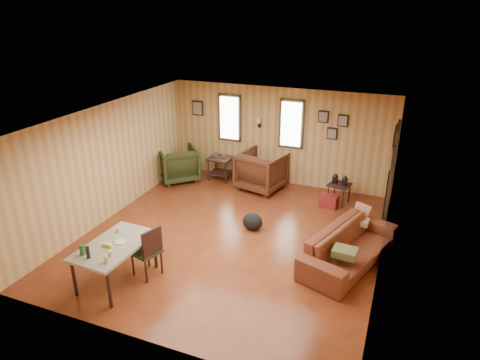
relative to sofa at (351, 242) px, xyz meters
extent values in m
cube|color=brown|center=(-2.24, 0.07, -0.44)|extent=(5.50, 6.00, 0.02)
cube|color=#997C5B|center=(-2.24, 0.07, 1.98)|extent=(5.50, 6.00, 0.02)
cube|color=tan|center=(-2.24, 3.08, 0.77)|extent=(5.50, 0.02, 2.40)
cube|color=tan|center=(-2.24, -2.94, 0.77)|extent=(5.50, 0.02, 2.40)
cube|color=tan|center=(-5.00, 0.07, 0.77)|extent=(0.02, 6.00, 2.40)
cube|color=tan|center=(0.52, 0.07, 0.77)|extent=(0.02, 6.00, 2.40)
cube|color=black|center=(-3.54, 3.04, 1.12)|extent=(0.60, 0.05, 1.20)
cube|color=#E0F2D1|center=(-3.54, 3.00, 1.12)|extent=(0.48, 0.04, 1.06)
cube|color=black|center=(-1.94, 3.04, 1.12)|extent=(0.60, 0.05, 1.20)
cube|color=#E0F2D1|center=(-1.94, 3.00, 1.12)|extent=(0.48, 0.04, 1.06)
cube|color=black|center=(-2.74, 3.02, 1.02)|extent=(0.07, 0.05, 0.12)
cylinder|color=silver|center=(-2.74, 2.96, 1.15)|extent=(0.07, 0.07, 0.14)
cube|color=black|center=(0.48, 2.02, 0.57)|extent=(0.06, 1.00, 2.05)
cube|color=black|center=(0.44, 2.02, 0.57)|extent=(0.04, 0.82, 1.90)
cube|color=black|center=(-1.19, 3.04, 1.37)|extent=(0.24, 0.04, 0.28)
cube|color=#9E998C|center=(-1.19, 3.01, 1.37)|extent=(0.19, 0.02, 0.22)
cube|color=black|center=(-0.74, 3.04, 1.32)|extent=(0.24, 0.04, 0.28)
cube|color=#9E998C|center=(-0.74, 3.01, 1.32)|extent=(0.19, 0.02, 0.22)
cube|color=black|center=(-0.96, 3.04, 0.99)|extent=(0.24, 0.04, 0.28)
cube|color=#9E998C|center=(-0.96, 3.01, 0.99)|extent=(0.19, 0.02, 0.22)
cube|color=black|center=(-4.44, 3.04, 1.29)|extent=(0.30, 0.04, 0.38)
cube|color=#9E998C|center=(-4.44, 3.01, 1.29)|extent=(0.24, 0.02, 0.31)
cube|color=black|center=(0.48, 0.92, 1.27)|extent=(0.04, 0.34, 0.42)
cube|color=#9E998C|center=(0.45, 0.92, 1.27)|extent=(0.02, 0.27, 0.34)
imported|color=#602C1B|center=(0.00, 0.00, 0.00)|extent=(1.31, 2.28, 0.86)
imported|color=#482515|center=(-2.49, 2.49, 0.09)|extent=(1.19, 1.14, 1.04)
imported|color=#2A3317|center=(-4.64, 2.23, 0.04)|extent=(1.26, 1.25, 0.94)
cube|color=black|center=(-3.65, 2.66, 0.15)|extent=(0.59, 0.54, 0.04)
cube|color=black|center=(-3.65, 2.66, -0.24)|extent=(0.54, 0.49, 0.03)
cylinder|color=black|center=(-3.90, 2.46, -0.14)|extent=(0.04, 0.04, 0.57)
cylinder|color=black|center=(-3.42, 2.45, -0.14)|extent=(0.04, 0.04, 0.57)
cylinder|color=black|center=(-3.89, 2.88, -0.14)|extent=(0.04, 0.04, 0.57)
cylinder|color=black|center=(-3.41, 2.87, -0.14)|extent=(0.04, 0.04, 0.57)
cube|color=brown|center=(-3.78, 2.67, 0.24)|extent=(0.11, 0.02, 0.14)
cube|color=brown|center=(-3.55, 2.66, 0.23)|extent=(0.10, 0.02, 0.13)
cube|color=black|center=(-0.59, 2.38, 0.02)|extent=(0.54, 0.54, 0.04)
cylinder|color=black|center=(-0.81, 2.25, -0.21)|extent=(0.04, 0.04, 0.45)
cylinder|color=black|center=(-0.46, 2.17, -0.21)|extent=(0.04, 0.04, 0.45)
cylinder|color=black|center=(-0.73, 2.60, -0.21)|extent=(0.04, 0.04, 0.45)
cylinder|color=black|center=(-0.38, 2.52, -0.21)|extent=(0.04, 0.04, 0.45)
cube|color=black|center=(-0.71, 2.41, 0.12)|extent=(0.12, 0.12, 0.16)
cone|color=black|center=(-0.71, 2.41, 0.24)|extent=(0.16, 0.16, 0.09)
cube|color=black|center=(-0.48, 2.36, 0.12)|extent=(0.12, 0.12, 0.16)
cone|color=black|center=(-0.48, 2.36, 0.24)|extent=(0.16, 0.16, 0.09)
cube|color=maroon|center=(-0.75, 2.10, -0.29)|extent=(0.42, 0.32, 0.28)
ellipsoid|color=black|center=(-1.98, 0.48, -0.25)|extent=(0.46, 0.39, 0.35)
cube|color=#4D512D|center=(-0.03, -0.47, 0.05)|extent=(0.41, 0.33, 0.13)
cube|color=red|center=(0.05, 0.97, 0.14)|extent=(0.35, 0.11, 0.34)
cube|color=gray|center=(0.05, 0.73, 0.04)|extent=(0.34, 0.27, 0.10)
cube|color=gray|center=(-3.44, -1.93, 0.24)|extent=(0.88, 1.39, 0.04)
cylinder|color=black|center=(-3.81, -2.50, -0.10)|extent=(0.06, 0.06, 0.65)
cylinder|color=black|center=(-3.13, -2.54, -0.10)|extent=(0.06, 0.06, 0.65)
cylinder|color=black|center=(-3.75, -1.33, -0.10)|extent=(0.06, 0.06, 0.65)
cylinder|color=black|center=(-3.07, -1.37, -0.10)|extent=(0.06, 0.06, 0.65)
cylinder|color=#B9B8AF|center=(-3.29, -2.21, 0.30)|extent=(0.08, 0.08, 0.08)
cylinder|color=#B9B8AF|center=(-3.62, -1.57, 0.30)|extent=(0.08, 0.08, 0.08)
cube|color=#1E5422|center=(-3.70, -2.35, 0.35)|extent=(0.07, 0.07, 0.17)
cylinder|color=black|center=(-3.55, -2.40, 0.36)|extent=(0.06, 0.06, 0.20)
cylinder|color=#B39D46|center=(-3.23, -2.40, 0.31)|extent=(0.07, 0.07, 0.11)
cylinder|color=#B9B8AF|center=(-3.39, -1.85, 0.27)|extent=(0.19, 0.19, 0.02)
cube|color=gold|center=(-3.49, -2.02, 0.29)|extent=(0.17, 0.08, 0.05)
cube|color=#2A3317|center=(-3.09, -1.60, 0.01)|extent=(0.51, 0.51, 0.05)
cube|color=black|center=(-2.92, -1.65, 0.26)|extent=(0.15, 0.39, 0.45)
cylinder|color=black|center=(-3.30, -1.71, -0.21)|extent=(0.04, 0.04, 0.43)
cylinder|color=black|center=(-2.98, -1.81, -0.21)|extent=(0.04, 0.04, 0.43)
cylinder|color=black|center=(-3.20, -1.39, -0.21)|extent=(0.04, 0.04, 0.43)
cylinder|color=black|center=(-2.88, -1.49, -0.21)|extent=(0.04, 0.04, 0.43)
camera|label=1|loc=(0.59, -6.64, 3.83)|focal=32.00mm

